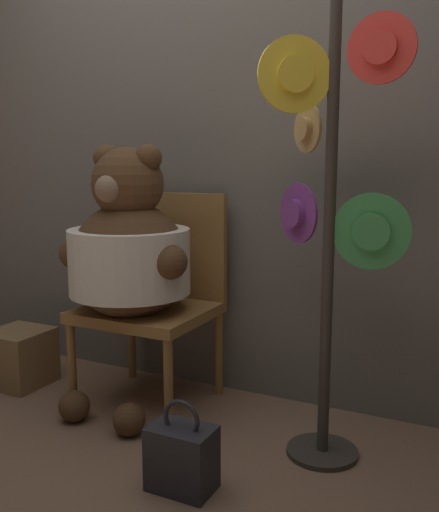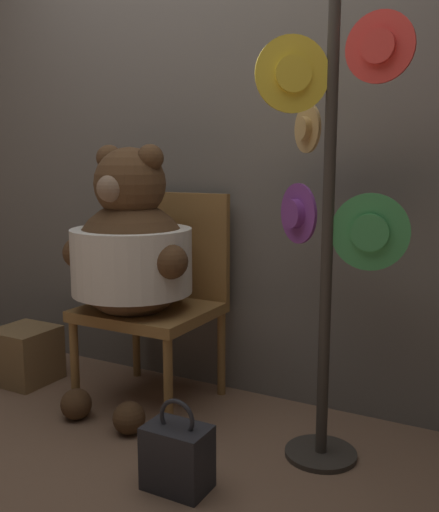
{
  "view_description": "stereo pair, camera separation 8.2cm",
  "coord_description": "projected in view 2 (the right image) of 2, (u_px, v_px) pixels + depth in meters",
  "views": [
    {
      "loc": [
        1.24,
        -1.74,
        1.14
      ],
      "look_at": [
        0.21,
        0.32,
        0.75
      ],
      "focal_mm": 40.0,
      "sensor_mm": 36.0,
      "label": 1
    },
    {
      "loc": [
        1.31,
        -1.7,
        1.14
      ],
      "look_at": [
        0.21,
        0.32,
        0.75
      ],
      "focal_mm": 40.0,
      "sensor_mm": 36.0,
      "label": 2
    }
  ],
  "objects": [
    {
      "name": "wall_back",
      "position": [
        227.0,
        164.0,
        2.78
      ],
      "size": [
        8.0,
        0.1,
        2.25
      ],
      "color": "#66605B",
      "rests_on": "ground_plane"
    },
    {
      "name": "handbag_on_ground",
      "position": [
        177.0,
        456.0,
        1.99
      ],
      "size": [
        0.23,
        0.15,
        0.33
      ],
      "color": "#232328",
      "rests_on": "ground_plane"
    },
    {
      "name": "teddy_bear",
      "position": [
        131.0,
        253.0,
        2.57
      ],
      "size": [
        0.66,
        0.58,
        1.21
      ],
      "color": "#4C331E",
      "rests_on": "ground_plane"
    },
    {
      "name": "chair",
      "position": [
        160.0,
        290.0,
        2.74
      ],
      "size": [
        0.58,
        0.53,
        0.99
      ],
      "color": "olive",
      "rests_on": "ground_plane"
    },
    {
      "name": "wooden_crate",
      "position": [
        26.0,
        355.0,
        2.97
      ],
      "size": [
        0.28,
        0.28,
        0.28
      ],
      "color": "brown",
      "rests_on": "ground_plane"
    },
    {
      "name": "ground_plane",
      "position": [
        134.0,
        449.0,
        2.28
      ],
      "size": [
        14.0,
        14.0,
        0.0
      ],
      "primitive_type": "plane",
      "color": "brown"
    },
    {
      "name": "hat_display_rack",
      "position": [
        328.0,
        215.0,
        2.09
      ],
      "size": [
        0.55,
        0.36,
        1.73
      ],
      "color": "#332D28",
      "rests_on": "ground_plane"
    }
  ]
}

